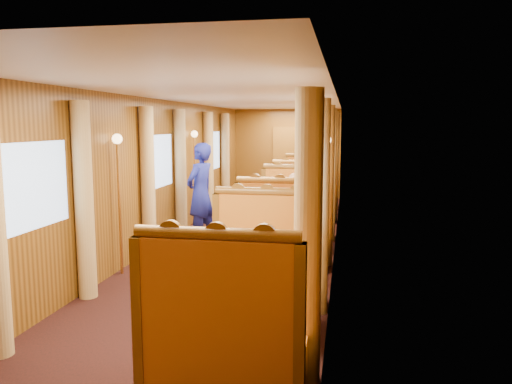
% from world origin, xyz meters
% --- Properties ---
extents(floor, '(3.00, 12.00, 0.01)m').
position_xyz_m(floor, '(0.00, 0.00, 0.00)').
color(floor, black).
rests_on(floor, ground).
extents(ceiling, '(3.00, 12.00, 0.01)m').
position_xyz_m(ceiling, '(0.00, 0.00, 2.50)').
color(ceiling, silver).
rests_on(ceiling, wall_left).
extents(wall_far, '(3.00, 0.01, 2.50)m').
position_xyz_m(wall_far, '(0.00, 6.00, 1.25)').
color(wall_far, brown).
rests_on(wall_far, floor).
extents(wall_left, '(0.01, 12.00, 2.50)m').
position_xyz_m(wall_left, '(-1.50, 0.00, 1.25)').
color(wall_left, brown).
rests_on(wall_left, floor).
extents(wall_right, '(0.01, 12.00, 2.50)m').
position_xyz_m(wall_right, '(1.50, 0.00, 1.25)').
color(wall_right, brown).
rests_on(wall_right, floor).
extents(doorway_far, '(0.80, 0.04, 2.00)m').
position_xyz_m(doorway_far, '(0.00, 5.97, 1.00)').
color(doorway_far, brown).
rests_on(doorway_far, floor).
extents(table_near, '(1.05, 0.72, 0.75)m').
position_xyz_m(table_near, '(0.75, -3.50, 0.38)').
color(table_near, white).
rests_on(table_near, floor).
extents(banquette_near_fwd, '(1.30, 0.55, 1.34)m').
position_xyz_m(banquette_near_fwd, '(0.75, -4.51, 0.42)').
color(banquette_near_fwd, '#B34713').
rests_on(banquette_near_fwd, floor).
extents(banquette_near_aft, '(1.30, 0.55, 1.34)m').
position_xyz_m(banquette_near_aft, '(0.75, -2.49, 0.42)').
color(banquette_near_aft, '#B34713').
rests_on(banquette_near_aft, floor).
extents(table_mid, '(1.05, 0.72, 0.75)m').
position_xyz_m(table_mid, '(0.75, 0.00, 0.38)').
color(table_mid, white).
rests_on(table_mid, floor).
extents(banquette_mid_fwd, '(1.30, 0.55, 1.34)m').
position_xyz_m(banquette_mid_fwd, '(0.75, -1.01, 0.42)').
color(banquette_mid_fwd, '#B34713').
rests_on(banquette_mid_fwd, floor).
extents(banquette_mid_aft, '(1.30, 0.55, 1.34)m').
position_xyz_m(banquette_mid_aft, '(0.75, 1.01, 0.42)').
color(banquette_mid_aft, '#B34713').
rests_on(banquette_mid_aft, floor).
extents(table_far, '(1.05, 0.72, 0.75)m').
position_xyz_m(table_far, '(0.75, 3.50, 0.38)').
color(table_far, white).
rests_on(table_far, floor).
extents(banquette_far_fwd, '(1.30, 0.55, 1.34)m').
position_xyz_m(banquette_far_fwd, '(0.75, 2.49, 0.42)').
color(banquette_far_fwd, '#B34713').
rests_on(banquette_far_fwd, floor).
extents(banquette_far_aft, '(1.30, 0.55, 1.34)m').
position_xyz_m(banquette_far_aft, '(0.75, 4.51, 0.42)').
color(banquette_far_aft, '#B34713').
rests_on(banquette_far_aft, floor).
extents(tea_tray, '(0.39, 0.32, 0.01)m').
position_xyz_m(tea_tray, '(0.64, -3.55, 0.76)').
color(tea_tray, silver).
rests_on(tea_tray, table_near).
extents(teapot_left, '(0.17, 0.14, 0.12)m').
position_xyz_m(teapot_left, '(0.57, -3.60, 0.81)').
color(teapot_left, silver).
rests_on(teapot_left, tea_tray).
extents(teapot_right, '(0.19, 0.16, 0.14)m').
position_xyz_m(teapot_right, '(0.71, -3.58, 0.82)').
color(teapot_right, silver).
rests_on(teapot_right, tea_tray).
extents(teapot_back, '(0.17, 0.13, 0.13)m').
position_xyz_m(teapot_back, '(0.67, -3.45, 0.82)').
color(teapot_back, silver).
rests_on(teapot_back, tea_tray).
extents(fruit_plate, '(0.23, 0.23, 0.05)m').
position_xyz_m(fruit_plate, '(1.03, -3.66, 0.77)').
color(fruit_plate, white).
rests_on(fruit_plate, table_near).
extents(cup_inboard, '(0.08, 0.08, 0.26)m').
position_xyz_m(cup_inboard, '(0.40, -3.39, 0.86)').
color(cup_inboard, white).
rests_on(cup_inboard, table_near).
extents(cup_outboard, '(0.08, 0.08, 0.26)m').
position_xyz_m(cup_outboard, '(0.49, -3.31, 0.86)').
color(cup_outboard, white).
rests_on(cup_outboard, table_near).
extents(rose_vase_mid, '(0.06, 0.06, 0.36)m').
position_xyz_m(rose_vase_mid, '(0.76, -0.03, 0.93)').
color(rose_vase_mid, silver).
rests_on(rose_vase_mid, table_mid).
extents(rose_vase_far, '(0.06, 0.06, 0.36)m').
position_xyz_m(rose_vase_far, '(0.75, 3.48, 0.93)').
color(rose_vase_far, silver).
rests_on(rose_vase_far, table_far).
extents(window_left_near, '(0.01, 1.20, 0.90)m').
position_xyz_m(window_left_near, '(-1.49, -3.50, 1.45)').
color(window_left_near, '#8EADD6').
rests_on(window_left_near, wall_left).
extents(curtain_left_near_b, '(0.22, 0.22, 2.35)m').
position_xyz_m(curtain_left_near_b, '(-1.38, -2.72, 1.18)').
color(curtain_left_near_b, tan).
rests_on(curtain_left_near_b, floor).
extents(window_right_near, '(0.01, 1.20, 0.90)m').
position_xyz_m(window_right_near, '(1.49, -3.50, 1.45)').
color(window_right_near, '#8EADD6').
rests_on(window_right_near, wall_right).
extents(curtain_right_near_a, '(0.22, 0.22, 2.35)m').
position_xyz_m(curtain_right_near_a, '(1.38, -4.28, 1.18)').
color(curtain_right_near_a, tan).
rests_on(curtain_right_near_a, floor).
extents(curtain_right_near_b, '(0.22, 0.22, 2.35)m').
position_xyz_m(curtain_right_near_b, '(1.38, -2.72, 1.18)').
color(curtain_right_near_b, tan).
rests_on(curtain_right_near_b, floor).
extents(window_left_mid, '(0.01, 1.20, 0.90)m').
position_xyz_m(window_left_mid, '(-1.49, 0.00, 1.45)').
color(window_left_mid, '#8EADD6').
rests_on(window_left_mid, wall_left).
extents(curtain_left_mid_a, '(0.22, 0.22, 2.35)m').
position_xyz_m(curtain_left_mid_a, '(-1.38, -0.78, 1.18)').
color(curtain_left_mid_a, tan).
rests_on(curtain_left_mid_a, floor).
extents(curtain_left_mid_b, '(0.22, 0.22, 2.35)m').
position_xyz_m(curtain_left_mid_b, '(-1.38, 0.78, 1.18)').
color(curtain_left_mid_b, tan).
rests_on(curtain_left_mid_b, floor).
extents(window_right_mid, '(0.01, 1.20, 0.90)m').
position_xyz_m(window_right_mid, '(1.49, 0.00, 1.45)').
color(window_right_mid, '#8EADD6').
rests_on(window_right_mid, wall_right).
extents(curtain_right_mid_a, '(0.22, 0.22, 2.35)m').
position_xyz_m(curtain_right_mid_a, '(1.38, -0.78, 1.18)').
color(curtain_right_mid_a, tan).
rests_on(curtain_right_mid_a, floor).
extents(curtain_right_mid_b, '(0.22, 0.22, 2.35)m').
position_xyz_m(curtain_right_mid_b, '(1.38, 0.78, 1.18)').
color(curtain_right_mid_b, tan).
rests_on(curtain_right_mid_b, floor).
extents(window_left_far, '(0.01, 1.20, 0.90)m').
position_xyz_m(window_left_far, '(-1.49, 3.50, 1.45)').
color(window_left_far, '#8EADD6').
rests_on(window_left_far, wall_left).
extents(curtain_left_far_a, '(0.22, 0.22, 2.35)m').
position_xyz_m(curtain_left_far_a, '(-1.38, 2.72, 1.18)').
color(curtain_left_far_a, tan).
rests_on(curtain_left_far_a, floor).
extents(curtain_left_far_b, '(0.22, 0.22, 2.35)m').
position_xyz_m(curtain_left_far_b, '(-1.38, 4.28, 1.18)').
color(curtain_left_far_b, tan).
rests_on(curtain_left_far_b, floor).
extents(window_right_far, '(0.01, 1.20, 0.90)m').
position_xyz_m(window_right_far, '(1.49, 3.50, 1.45)').
color(window_right_far, '#8EADD6').
rests_on(window_right_far, wall_right).
extents(curtain_right_far_a, '(0.22, 0.22, 2.35)m').
position_xyz_m(curtain_right_far_a, '(1.38, 2.72, 1.18)').
color(curtain_right_far_a, tan).
rests_on(curtain_right_far_a, floor).
extents(curtain_right_far_b, '(0.22, 0.22, 2.35)m').
position_xyz_m(curtain_right_far_b, '(1.38, 4.28, 1.18)').
color(curtain_right_far_b, tan).
rests_on(curtain_right_far_b, floor).
extents(sconce_left_fore, '(0.14, 0.14, 1.95)m').
position_xyz_m(sconce_left_fore, '(-1.40, -1.75, 1.38)').
color(sconce_left_fore, '#BF8C3F').
rests_on(sconce_left_fore, floor).
extents(sconce_right_fore, '(0.14, 0.14, 1.95)m').
position_xyz_m(sconce_right_fore, '(1.40, -1.75, 1.38)').
color(sconce_right_fore, '#BF8C3F').
rests_on(sconce_right_fore, floor).
extents(sconce_left_aft, '(0.14, 0.14, 1.95)m').
position_xyz_m(sconce_left_aft, '(-1.40, 1.75, 1.38)').
color(sconce_left_aft, '#BF8C3F').
rests_on(sconce_left_aft, floor).
extents(sconce_right_aft, '(0.14, 0.14, 1.95)m').
position_xyz_m(sconce_right_aft, '(1.40, 1.75, 1.38)').
color(sconce_right_aft, '#BF8C3F').
rests_on(sconce_right_aft, floor).
extents(steward, '(0.61, 0.75, 1.76)m').
position_xyz_m(steward, '(-0.85, 0.27, 0.88)').
color(steward, navy).
rests_on(steward, floor).
extents(passenger, '(0.40, 0.44, 0.76)m').
position_xyz_m(passenger, '(0.75, 0.76, 0.74)').
color(passenger, beige).
rests_on(passenger, banquette_mid_aft).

